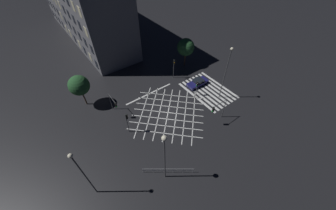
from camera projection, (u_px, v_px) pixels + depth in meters
The scene contains 14 objects.
ground_plane at pixel (168, 113), 32.44m from camera, with size 200.00×200.00×0.00m, color black.
road_markings at pixel (192, 98), 35.01m from camera, with size 14.96×20.60×0.01m.
traffic_light_sw_cross at pixel (218, 108), 28.85m from camera, with size 0.36×3.15×4.25m.
traffic_light_se_main at pixel (174, 65), 37.02m from camera, with size 0.39×0.36×4.35m.
traffic_light_ne_main at pixel (113, 103), 30.24m from camera, with size 2.84×0.36×3.71m.
traffic_light_median_north at pixel (127, 120), 27.54m from camera, with size 0.36×0.39×4.09m.
traffic_light_median_south at pixel (197, 86), 33.87m from camera, with size 0.36×0.39×3.25m.
street_lamp_east at pixel (81, 170), 18.88m from camera, with size 0.47×0.47×9.13m.
street_lamp_west at pixel (164, 149), 19.71m from camera, with size 0.59×0.59×9.12m.
street_lamp_far at pixel (227, 67), 30.29m from camera, with size 0.49×0.49×10.18m.
street_tree_near at pixel (79, 85), 30.79m from camera, with size 3.42×3.42×6.07m.
street_tree_far at pixel (186, 47), 39.49m from camera, with size 3.66×3.66×6.23m.
waiting_car at pixel (198, 82), 37.26m from camera, with size 1.86×4.46×1.27m.
pedestrian_railing at pixel (168, 170), 24.49m from camera, with size 3.99×5.35×1.05m.
Camera 1 is at (-17.39, 12.94, 24.17)m, focal length 20.00 mm.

